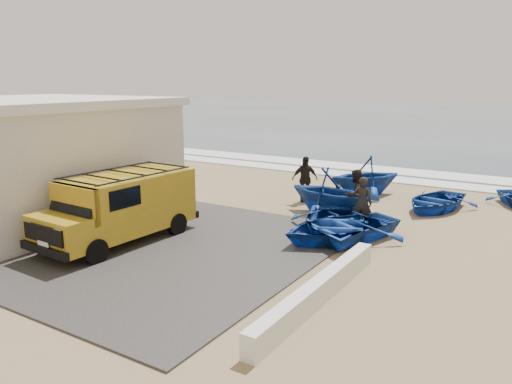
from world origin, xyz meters
The scene contains 16 objects.
ground centered at (0.00, 0.00, 0.00)m, with size 160.00×160.00×0.00m, color #947C56.
slab centered at (-2.00, -2.00, 0.03)m, with size 12.00×10.00×0.05m, color #3D3A38.
ocean centered at (0.00, 56.00, 0.00)m, with size 180.00×88.00×0.01m, color #385166.
surf_line centered at (0.00, 12.00, 0.03)m, with size 180.00×1.60×0.06m, color white.
surf_wash centered at (0.00, 14.50, 0.02)m, with size 180.00×2.20×0.04m, color white.
building centered at (-7.50, -2.00, 2.16)m, with size 8.40×9.40×4.30m.
parapet centered at (5.00, -3.00, 0.28)m, with size 0.35×6.00×0.55m, color silver.
van centered at (-2.06, -2.25, 1.18)m, with size 2.24×5.20×2.20m.
boat_near_left centered at (3.38, 1.78, 0.44)m, with size 3.03×4.24×0.88m, color #123C94.
boat_near_right centered at (3.61, 1.47, 0.42)m, with size 2.93×4.10×0.85m, color #123C94.
boat_mid_left centered at (2.11, 4.12, 0.89)m, with size 2.91×3.38×1.78m, color #123C94.
boat_mid_right centered at (5.32, 6.95, 0.36)m, with size 2.49×3.49×0.72m, color #123C94.
boat_far_left centered at (2.09, 8.00, 0.87)m, with size 2.84×3.29×1.73m, color #123C94.
fisherman_front centered at (3.74, 3.14, 0.89)m, with size 0.65×0.43×1.78m, color black.
fisherman_middle centered at (3.14, 4.00, 0.92)m, with size 0.89×0.70×1.84m, color black.
fisherman_back centered at (0.39, 5.50, 0.95)m, with size 1.12×0.46×1.90m, color black.
Camera 1 is at (9.37, -12.71, 4.95)m, focal length 35.00 mm.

